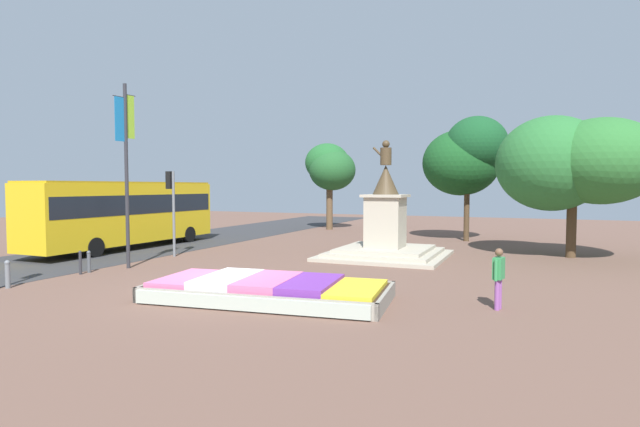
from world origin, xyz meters
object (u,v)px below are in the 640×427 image
at_px(banner_pole, 126,167).
at_px(kerb_bollard_mid_a, 8,273).
at_px(kerb_bollard_mid_b, 80,262).
at_px(flower_planter, 267,290).
at_px(statue_monument, 385,233).
at_px(city_bus, 126,210).
at_px(kerb_bollard_north, 89,261).
at_px(traffic_light_mid_block, 172,197).
at_px(pedestrian_with_handbag, 499,274).

height_order(banner_pole, kerb_bollard_mid_a, banner_pole).
relative_size(banner_pole, kerb_bollard_mid_b, 8.22).
distance_m(flower_planter, statue_monument, 9.63).
distance_m(city_bus, kerb_bollard_north, 7.55).
bearing_deg(traffic_light_mid_block, statue_monument, 21.62).
bearing_deg(banner_pole, flower_planter, -19.20).
height_order(pedestrian_with_handbag, kerb_bollard_mid_b, pedestrian_with_handbag).
height_order(banner_pole, kerb_bollard_north, banner_pole).
relative_size(traffic_light_mid_block, banner_pole, 0.54).
height_order(city_bus, kerb_bollard_mid_b, city_bus).
xyz_separation_m(statue_monument, traffic_light_mid_block, (-9.02, -3.58, 1.62)).
distance_m(pedestrian_with_handbag, kerb_bollard_mid_b, 14.33).
relative_size(banner_pole, kerb_bollard_north, 8.72).
height_order(banner_pole, pedestrian_with_handbag, banner_pole).
bearing_deg(statue_monument, banner_pole, -140.79).
height_order(traffic_light_mid_block, pedestrian_with_handbag, traffic_light_mid_block).
distance_m(flower_planter, banner_pole, 8.91).
relative_size(flower_planter, kerb_bollard_mid_a, 7.99).
bearing_deg(kerb_bollard_mid_b, flower_planter, -6.34).
bearing_deg(kerb_bollard_mid_a, banner_pole, 82.30).
xyz_separation_m(banner_pole, city_bus, (-4.71, 4.77, -1.97)).
bearing_deg(city_bus, traffic_light_mid_block, -19.42).
height_order(kerb_bollard_mid_b, kerb_bollard_north, kerb_bollard_mid_b).
relative_size(banner_pole, pedestrian_with_handbag, 4.47).
bearing_deg(traffic_light_mid_block, flower_planter, -35.97).
distance_m(flower_planter, kerb_bollard_north, 8.35).
bearing_deg(city_bus, statue_monument, 9.14).
xyz_separation_m(flower_planter, statue_monument, (0.78, 9.56, 0.82)).
height_order(statue_monument, city_bus, statue_monument).
height_order(traffic_light_mid_block, kerb_bollard_north, traffic_light_mid_block).
relative_size(pedestrian_with_handbag, kerb_bollard_north, 1.95).
relative_size(city_bus, kerb_bollard_mid_a, 12.48).
relative_size(traffic_light_mid_block, city_bus, 0.35).
distance_m(kerb_bollard_mid_a, kerb_bollard_north, 3.10).
bearing_deg(city_bus, kerb_bollard_mid_a, -66.00).
distance_m(traffic_light_mid_block, pedestrian_with_handbag, 15.16).
distance_m(banner_pole, kerb_bollard_north, 3.81).
xyz_separation_m(kerb_bollard_mid_a, kerb_bollard_mid_b, (0.04, 2.70, -0.01)).
height_order(city_bus, pedestrian_with_handbag, city_bus).
xyz_separation_m(flower_planter, city_bus, (-12.38, 7.44, 1.70)).
distance_m(flower_planter, pedestrian_with_handbag, 6.27).
distance_m(traffic_light_mid_block, city_bus, 4.45).
xyz_separation_m(statue_monument, kerb_bollard_mid_b, (-9.00, -8.65, -0.64)).
bearing_deg(traffic_light_mid_block, banner_pole, -80.12).
relative_size(traffic_light_mid_block, kerb_bollard_north, 4.74).
bearing_deg(kerb_bollard_mid_b, banner_pole, 72.31).
height_order(traffic_light_mid_block, kerb_bollard_mid_a, traffic_light_mid_block).
xyz_separation_m(statue_monument, banner_pole, (-8.44, -6.89, 2.85)).
distance_m(statue_monument, city_bus, 13.36).
bearing_deg(city_bus, flower_planter, -31.01).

